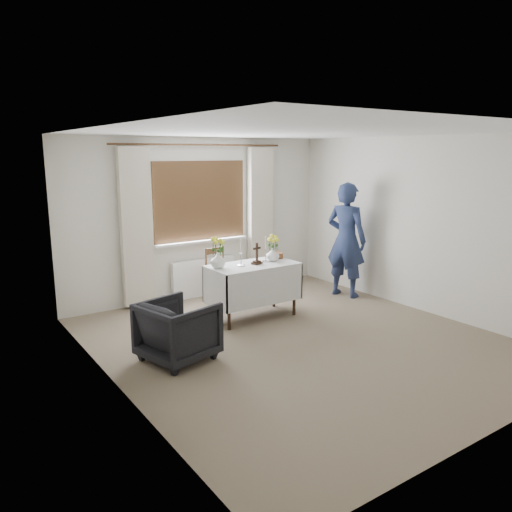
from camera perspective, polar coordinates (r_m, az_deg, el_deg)
The scene contains 12 objects.
ground at distance 6.23m, azimuth 4.92°, elevation -9.62°, with size 5.00×5.00×0.00m, color gray.
altar_table at distance 6.93m, azimuth -0.34°, elevation -4.03°, with size 1.24×0.64×0.76m, color white.
wooden_chair at distance 7.65m, azimuth -3.94°, elevation -2.23°, with size 0.39×0.39×0.84m, color #543D1C, non-canonical shape.
armchair at distance 5.63m, azimuth -8.90°, elevation -8.42°, with size 0.72×0.74×0.68m, color black.
person at distance 8.01m, azimuth 10.27°, elevation 1.81°, with size 0.66×0.44×1.82m, color navy.
radiator at distance 8.06m, azimuth -6.01°, elevation -2.42°, with size 1.10×0.10×0.60m, color white.
wooden_cross at distance 6.81m, azimuth 0.10°, elevation 0.28°, with size 0.14×0.10×0.30m, color black, non-canonical shape.
candlestick_left at distance 6.71m, azimuth -1.74°, elevation 0.37°, with size 0.10×0.10×0.36m, color silver, non-canonical shape.
candlestick_right at distance 6.95m, azimuth 1.11°, elevation 0.79°, with size 0.10×0.10×0.36m, color silver, non-canonical shape.
flower_vase_left at distance 6.61m, azimuth -4.36°, elevation -0.47°, with size 0.21×0.21×0.21m, color white.
flower_vase_right at distance 7.03m, azimuth 1.91°, elevation 0.19°, with size 0.18×0.18×0.19m, color white.
wicker_basket at distance 7.24m, azimuth 2.27°, elevation 0.08°, with size 0.21×0.21×0.08m, color brown.
Camera 1 is at (-3.71, -4.47, 2.27)m, focal length 35.00 mm.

